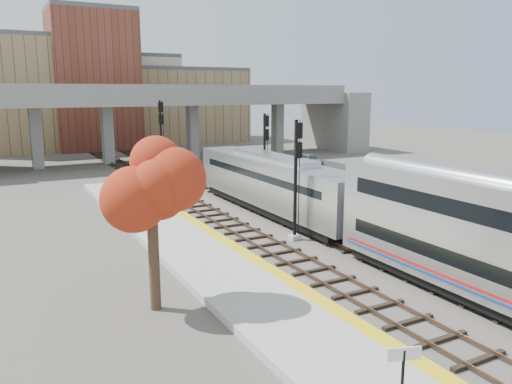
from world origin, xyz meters
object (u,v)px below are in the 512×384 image
car_b (297,166)px  car_a (293,173)px  car_c (310,160)px  locomotive (273,183)px  signal_mast_mid (265,157)px  tree (151,186)px  signal_mast_near (296,181)px  signal_mast_far (161,138)px

car_b → car_a: bearing=-157.8°
car_c → car_a: bearing=-135.7°
locomotive → signal_mast_mid: (2.00, 4.77, 1.19)m
car_a → car_c: size_ratio=0.85×
signal_mast_mid → car_a: signal_mast_mid is taller
tree → car_a: size_ratio=1.98×
signal_mast_near → car_b: signal_mast_near is taller
locomotive → car_b: (12.18, 15.56, -1.71)m
signal_mast_far → car_b: signal_mast_far is taller
signal_mast_mid → locomotive: bearing=-112.8°
tree → signal_mast_mid: bearing=49.0°
car_a → car_b: size_ratio=1.09×
signal_mast_far → car_a: size_ratio=2.23×
car_b → car_c: 5.01m
signal_mast_near → car_a: 21.26m
signal_mast_near → signal_mast_mid: 11.82m
signal_mast_mid → car_b: (10.18, 10.79, -2.90)m
signal_mast_mid → car_b: signal_mast_mid is taller
signal_mast_mid → car_b: bearing=46.7°
signal_mast_mid → car_a: (7.04, 6.78, -2.83)m
tree → locomotive: bearing=43.5°
locomotive → car_b: 19.84m
signal_mast_far → car_a: bearing=-34.9°
tree → car_c: 41.92m
locomotive → car_a: locomotive is taller
locomotive → car_a: size_ratio=5.44×
signal_mast_far → locomotive: bearing=-83.8°
signal_mast_far → tree: size_ratio=1.13×
car_a → car_b: 5.09m
signal_mast_near → signal_mast_mid: signal_mast_near is taller
signal_mast_far → car_b: bearing=-14.8°
signal_mast_far → tree: 32.76m
signal_mast_far → car_c: signal_mast_far is taller
signal_mast_mid → signal_mast_far: 15.14m
locomotive → tree: bearing=-136.5°
signal_mast_near → car_a: (11.14, 17.86, -2.94)m
locomotive → car_a: bearing=52.0°
signal_mast_near → locomotive: bearing=71.6°
tree → car_b: size_ratio=2.16×
tree → car_a: bearing=47.4°
signal_mast_near → car_b: 26.30m
signal_mast_mid → car_a: 10.18m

